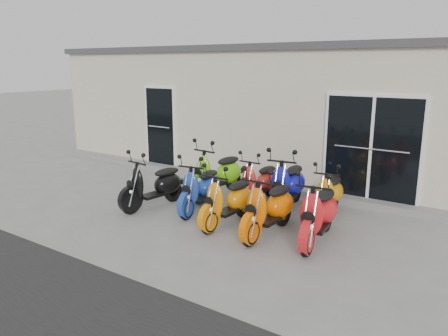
{
  "coord_description": "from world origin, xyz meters",
  "views": [
    {
      "loc": [
        5.04,
        -6.83,
        2.88
      ],
      "look_at": [
        0.0,
        0.6,
        0.75
      ],
      "focal_mm": 35.0,
      "sensor_mm": 36.0,
      "label": 1
    }
  ],
  "objects_px": {
    "scooter_back_red": "(259,176)",
    "scooter_back_green": "(217,167)",
    "scooter_front_blue": "(201,182)",
    "scooter_front_orange_a": "(228,193)",
    "scooter_back_blue": "(288,178)",
    "scooter_front_orange_b": "(269,200)",
    "scooter_front_red": "(319,205)",
    "scooter_front_black": "(153,178)",
    "scooter_back_yellow": "(330,188)"
  },
  "relations": [
    {
      "from": "scooter_front_orange_b",
      "to": "scooter_back_red",
      "type": "bearing_deg",
      "value": 125.86
    },
    {
      "from": "scooter_front_blue",
      "to": "scooter_back_red",
      "type": "height_order",
      "value": "scooter_front_blue"
    },
    {
      "from": "scooter_front_blue",
      "to": "scooter_front_orange_a",
      "type": "relative_size",
      "value": 1.01
    },
    {
      "from": "scooter_front_black",
      "to": "scooter_front_red",
      "type": "relative_size",
      "value": 0.95
    },
    {
      "from": "scooter_back_yellow",
      "to": "scooter_front_blue",
      "type": "bearing_deg",
      "value": -158.83
    },
    {
      "from": "scooter_front_red",
      "to": "scooter_back_green",
      "type": "bearing_deg",
      "value": 149.98
    },
    {
      "from": "scooter_front_black",
      "to": "scooter_back_yellow",
      "type": "distance_m",
      "value": 3.54
    },
    {
      "from": "scooter_front_orange_a",
      "to": "scooter_back_green",
      "type": "height_order",
      "value": "scooter_back_green"
    },
    {
      "from": "scooter_front_orange_b",
      "to": "scooter_front_red",
      "type": "distance_m",
      "value": 0.85
    },
    {
      "from": "scooter_back_green",
      "to": "scooter_back_blue",
      "type": "xyz_separation_m",
      "value": [
        1.74,
        -0.0,
        0.0
      ]
    },
    {
      "from": "scooter_front_black",
      "to": "scooter_back_green",
      "type": "relative_size",
      "value": 0.93
    },
    {
      "from": "scooter_back_red",
      "to": "scooter_back_blue",
      "type": "relative_size",
      "value": 0.86
    },
    {
      "from": "scooter_back_yellow",
      "to": "scooter_front_red",
      "type": "bearing_deg",
      "value": -83.52
    },
    {
      "from": "scooter_front_blue",
      "to": "scooter_front_orange_a",
      "type": "xyz_separation_m",
      "value": [
        0.88,
        -0.34,
        -0.01
      ]
    },
    {
      "from": "scooter_back_green",
      "to": "scooter_front_orange_b",
      "type": "bearing_deg",
      "value": -28.01
    },
    {
      "from": "scooter_back_green",
      "to": "scooter_back_red",
      "type": "relative_size",
      "value": 1.16
    },
    {
      "from": "scooter_back_green",
      "to": "scooter_back_blue",
      "type": "relative_size",
      "value": 1.0
    },
    {
      "from": "scooter_front_orange_a",
      "to": "scooter_front_black",
      "type": "bearing_deg",
      "value": -177.47
    },
    {
      "from": "scooter_front_black",
      "to": "scooter_front_red",
      "type": "height_order",
      "value": "scooter_front_red"
    },
    {
      "from": "scooter_front_blue",
      "to": "scooter_back_green",
      "type": "height_order",
      "value": "scooter_back_green"
    },
    {
      "from": "scooter_front_blue",
      "to": "scooter_front_red",
      "type": "relative_size",
      "value": 0.94
    },
    {
      "from": "scooter_front_blue",
      "to": "scooter_back_blue",
      "type": "height_order",
      "value": "scooter_back_blue"
    },
    {
      "from": "scooter_front_orange_a",
      "to": "scooter_back_yellow",
      "type": "bearing_deg",
      "value": 50.73
    },
    {
      "from": "scooter_front_orange_a",
      "to": "scooter_back_green",
      "type": "xyz_separation_m",
      "value": [
        -1.22,
        1.39,
        0.07
      ]
    },
    {
      "from": "scooter_back_red",
      "to": "scooter_front_red",
      "type": "bearing_deg",
      "value": -32.93
    },
    {
      "from": "scooter_front_orange_b",
      "to": "scooter_front_red",
      "type": "xyz_separation_m",
      "value": [
        0.83,
        0.16,
        0.01
      ]
    },
    {
      "from": "scooter_front_red",
      "to": "scooter_back_blue",
      "type": "xyz_separation_m",
      "value": [
        -1.17,
        1.24,
        0.02
      ]
    },
    {
      "from": "scooter_front_black",
      "to": "scooter_back_blue",
      "type": "relative_size",
      "value": 0.92
    },
    {
      "from": "scooter_front_red",
      "to": "scooter_back_blue",
      "type": "bearing_deg",
      "value": 126.34
    },
    {
      "from": "scooter_front_red",
      "to": "scooter_back_green",
      "type": "height_order",
      "value": "scooter_back_green"
    },
    {
      "from": "scooter_front_orange_a",
      "to": "scooter_back_yellow",
      "type": "xyz_separation_m",
      "value": [
        1.35,
        1.54,
        -0.04
      ]
    },
    {
      "from": "scooter_front_red",
      "to": "scooter_front_orange_a",
      "type": "bearing_deg",
      "value": 178.07
    },
    {
      "from": "scooter_back_blue",
      "to": "scooter_back_yellow",
      "type": "bearing_deg",
      "value": 2.7
    },
    {
      "from": "scooter_back_red",
      "to": "scooter_back_blue",
      "type": "xyz_separation_m",
      "value": [
        0.74,
        -0.12,
        0.09
      ]
    },
    {
      "from": "scooter_front_orange_b",
      "to": "scooter_back_green",
      "type": "height_order",
      "value": "scooter_back_green"
    },
    {
      "from": "scooter_front_orange_a",
      "to": "scooter_back_green",
      "type": "bearing_deg",
      "value": 133.27
    },
    {
      "from": "scooter_back_green",
      "to": "scooter_back_blue",
      "type": "height_order",
      "value": "scooter_back_blue"
    },
    {
      "from": "scooter_back_blue",
      "to": "scooter_front_black",
      "type": "bearing_deg",
      "value": -156.52
    },
    {
      "from": "scooter_back_red",
      "to": "scooter_back_yellow",
      "type": "height_order",
      "value": "scooter_back_red"
    },
    {
      "from": "scooter_front_black",
      "to": "scooter_back_yellow",
      "type": "bearing_deg",
      "value": 34.22
    },
    {
      "from": "scooter_front_orange_b",
      "to": "scooter_back_yellow",
      "type": "xyz_separation_m",
      "value": [
        0.49,
        1.56,
        -0.08
      ]
    },
    {
      "from": "scooter_front_blue",
      "to": "scooter_back_red",
      "type": "xyz_separation_m",
      "value": [
        0.66,
        1.18,
        -0.03
      ]
    },
    {
      "from": "scooter_back_blue",
      "to": "scooter_back_yellow",
      "type": "relative_size",
      "value": 1.19
    },
    {
      "from": "scooter_back_yellow",
      "to": "scooter_back_blue",
      "type": "bearing_deg",
      "value": -176.96
    },
    {
      "from": "scooter_front_red",
      "to": "scooter_back_green",
      "type": "relative_size",
      "value": 0.97
    },
    {
      "from": "scooter_front_black",
      "to": "scooter_front_blue",
      "type": "distance_m",
      "value": 1.01
    },
    {
      "from": "scooter_back_red",
      "to": "scooter_back_green",
      "type": "bearing_deg",
      "value": -170.19
    },
    {
      "from": "scooter_front_blue",
      "to": "scooter_back_blue",
      "type": "bearing_deg",
      "value": 27.94
    },
    {
      "from": "scooter_front_black",
      "to": "scooter_back_yellow",
      "type": "xyz_separation_m",
      "value": [
        3.18,
        1.55,
        -0.06
      ]
    },
    {
      "from": "scooter_back_yellow",
      "to": "scooter_back_green",
      "type": "bearing_deg",
      "value": 176.18
    }
  ]
}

